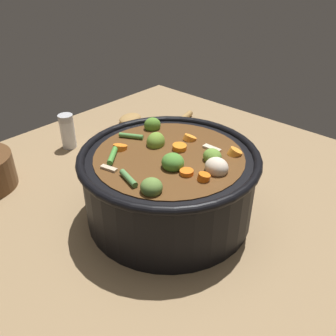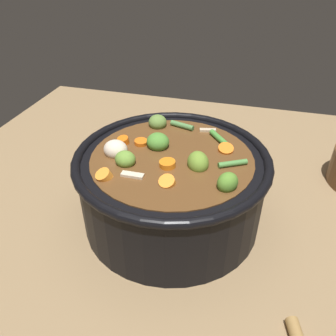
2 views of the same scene
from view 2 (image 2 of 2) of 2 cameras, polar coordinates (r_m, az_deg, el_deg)
name	(u,v)px [view 2 (image 2 of 2)]	position (r m, az deg, el deg)	size (l,w,h in m)	color
ground_plane	(172,217)	(0.66, 0.59, -8.13)	(1.10, 1.10, 0.00)	#8C704C
cooking_pot	(172,186)	(0.61, 0.61, -2.98)	(0.33, 0.33, 0.16)	black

